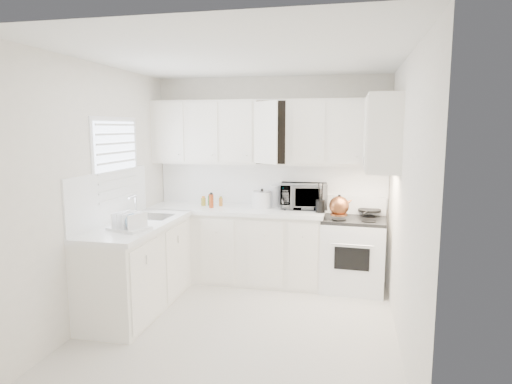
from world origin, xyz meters
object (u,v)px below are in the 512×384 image
(stove, at_px, (353,244))
(utensil_crock, at_px, (320,197))
(microwave, at_px, (304,193))
(dish_rack, at_px, (129,220))
(rice_cooker, at_px, (262,198))
(tea_kettle, at_px, (339,205))

(stove, height_order, utensil_crock, utensil_crock)
(microwave, height_order, dish_rack, microwave)
(microwave, bearing_deg, rice_cooker, 179.48)
(microwave, xyz_separation_m, dish_rack, (-1.57, -1.56, -0.09))
(stove, relative_size, dish_rack, 3.04)
(rice_cooker, xyz_separation_m, dish_rack, (-1.05, -1.51, -0.02))
(stove, distance_m, rice_cooker, 1.27)
(tea_kettle, bearing_deg, utensil_crock, 137.48)
(stove, xyz_separation_m, tea_kettle, (-0.18, -0.16, 0.51))
(rice_cooker, bearing_deg, tea_kettle, -22.92)
(tea_kettle, xyz_separation_m, utensil_crock, (-0.22, 0.10, 0.06))
(stove, distance_m, tea_kettle, 0.56)
(tea_kettle, height_order, microwave, microwave)
(tea_kettle, bearing_deg, dish_rack, -166.48)
(stove, height_order, rice_cooker, rice_cooker)
(rice_cooker, bearing_deg, stove, -12.76)
(microwave, distance_m, utensil_crock, 0.33)
(stove, distance_m, utensil_crock, 0.70)
(stove, height_order, dish_rack, dish_rack)
(microwave, height_order, rice_cooker, microwave)
(stove, bearing_deg, rice_cooker, 176.93)
(rice_cooker, distance_m, dish_rack, 1.84)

